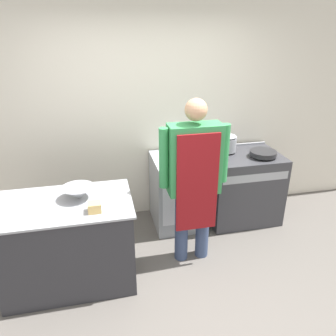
{
  "coord_description": "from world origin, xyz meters",
  "views": [
    {
      "loc": [
        -0.6,
        -2.13,
        2.33
      ],
      "look_at": [
        0.09,
        0.94,
        0.95
      ],
      "focal_mm": 35.0,
      "sensor_mm": 36.0,
      "label": 1
    }
  ],
  "objects": [
    {
      "name": "person_cook",
      "position": [
        0.28,
        0.65,
        1.0
      ],
      "size": [
        0.69,
        0.24,
        1.74
      ],
      "color": "#38476B",
      "rests_on": "ground_plane"
    },
    {
      "name": "prep_counter",
      "position": [
        -0.96,
        0.59,
        0.43
      ],
      "size": [
        1.23,
        0.76,
        0.86
      ],
      "color": "#2D2D33",
      "rests_on": "ground_plane"
    },
    {
      "name": "fridge_unit",
      "position": [
        0.29,
        1.36,
        0.44
      ],
      "size": [
        0.59,
        0.66,
        0.89
      ],
      "color": "#93999E",
      "rests_on": "ground_plane"
    },
    {
      "name": "stock_pot",
      "position": [
        0.94,
        1.44,
        1.0
      ],
      "size": [
        0.24,
        0.24,
        0.21
      ],
      "color": "#9EA0A8",
      "rests_on": "stove"
    },
    {
      "name": "ground_plane",
      "position": [
        0.0,
        0.0,
        0.0
      ],
      "size": [
        14.0,
        14.0,
        0.0
      ],
      "primitive_type": "plane",
      "color": "#5B5651"
    },
    {
      "name": "mixing_bowl",
      "position": [
        -0.82,
        0.65,
        0.92
      ],
      "size": [
        0.3,
        0.3,
        0.12
      ],
      "color": "#9EA0A8",
      "rests_on": "prep_counter"
    },
    {
      "name": "saute_pan",
      "position": [
        1.31,
        1.2,
        0.92
      ],
      "size": [
        0.32,
        0.32,
        0.06
      ],
      "color": "#262628",
      "rests_on": "stove"
    },
    {
      "name": "stove",
      "position": [
        1.13,
        1.32,
        0.44
      ],
      "size": [
        0.88,
        0.7,
        0.9
      ],
      "color": "#38383D",
      "rests_on": "ground_plane"
    },
    {
      "name": "plastic_tub",
      "position": [
        -0.68,
        0.38,
        0.9
      ],
      "size": [
        0.11,
        0.11,
        0.08
      ],
      "color": "#D8B266",
      "rests_on": "prep_counter"
    },
    {
      "name": "wall_back",
      "position": [
        0.0,
        1.74,
        1.35
      ],
      "size": [
        8.0,
        0.05,
        2.7
      ],
      "color": "silver",
      "rests_on": "ground_plane"
    }
  ]
}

